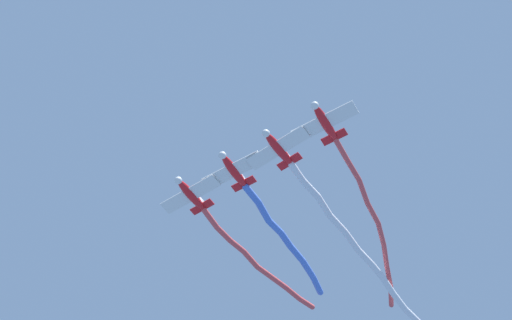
{
  "coord_description": "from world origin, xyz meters",
  "views": [
    {
      "loc": [
        38.22,
        18.61,
        1.69
      ],
      "look_at": [
        1.78,
        -3.33,
        66.83
      ],
      "focal_mm": 47.6,
      "sensor_mm": 36.0,
      "label": 1
    }
  ],
  "objects_px": {
    "airplane_left_wing": "(233,170)",
    "airplane_slot": "(325,122)",
    "airplane_right_wing": "(278,148)",
    "airplane_lead": "(190,194)"
  },
  "relations": [
    {
      "from": "airplane_left_wing",
      "to": "airplane_slot",
      "type": "distance_m",
      "value": 12.14
    },
    {
      "from": "airplane_left_wing",
      "to": "airplane_right_wing",
      "type": "bearing_deg",
      "value": 88.77
    },
    {
      "from": "airplane_right_wing",
      "to": "airplane_slot",
      "type": "bearing_deg",
      "value": 93.72
    },
    {
      "from": "airplane_left_wing",
      "to": "airplane_slot",
      "type": "height_order",
      "value": "same"
    },
    {
      "from": "airplane_lead",
      "to": "airplane_right_wing",
      "type": "xyz_separation_m",
      "value": [
        0.24,
        12.13,
        0.0
      ]
    },
    {
      "from": "airplane_left_wing",
      "to": "airplane_slot",
      "type": "xyz_separation_m",
      "value": [
        0.24,
        12.14,
        0.0
      ]
    },
    {
      "from": "airplane_left_wing",
      "to": "airplane_right_wing",
      "type": "distance_m",
      "value": 6.06
    },
    {
      "from": "airplane_slot",
      "to": "airplane_lead",
      "type": "bearing_deg",
      "value": -91.62
    },
    {
      "from": "airplane_lead",
      "to": "airplane_left_wing",
      "type": "bearing_deg",
      "value": 91.4
    },
    {
      "from": "airplane_lead",
      "to": "airplane_left_wing",
      "type": "distance_m",
      "value": 6.08
    }
  ]
}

